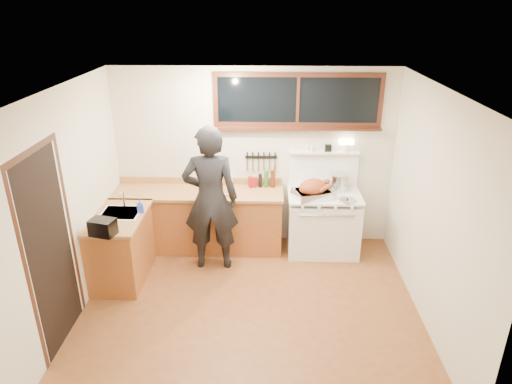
{
  "coord_description": "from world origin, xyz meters",
  "views": [
    {
      "loc": [
        0.19,
        -4.51,
        3.42
      ],
      "look_at": [
        0.05,
        0.85,
        1.15
      ],
      "focal_mm": 32.0,
      "sensor_mm": 36.0,
      "label": 1
    }
  ],
  "objects_px": {
    "vintage_stove": "(323,221)",
    "cutting_board": "(214,189)",
    "man": "(211,199)",
    "roast_turkey": "(313,190)"
  },
  "relations": [
    {
      "from": "man",
      "to": "cutting_board",
      "type": "distance_m",
      "value": 0.47
    },
    {
      "from": "vintage_stove",
      "to": "roast_turkey",
      "type": "height_order",
      "value": "vintage_stove"
    },
    {
      "from": "vintage_stove",
      "to": "cutting_board",
      "type": "xyz_separation_m",
      "value": [
        -1.56,
        0.01,
        0.49
      ]
    },
    {
      "from": "vintage_stove",
      "to": "cutting_board",
      "type": "height_order",
      "value": "vintage_stove"
    },
    {
      "from": "cutting_board",
      "to": "vintage_stove",
      "type": "bearing_deg",
      "value": -0.37
    },
    {
      "from": "vintage_stove",
      "to": "man",
      "type": "bearing_deg",
      "value": -163.42
    },
    {
      "from": "man",
      "to": "roast_turkey",
      "type": "distance_m",
      "value": 1.42
    },
    {
      "from": "vintage_stove",
      "to": "cutting_board",
      "type": "bearing_deg",
      "value": 179.63
    },
    {
      "from": "vintage_stove",
      "to": "man",
      "type": "height_order",
      "value": "man"
    },
    {
      "from": "roast_turkey",
      "to": "cutting_board",
      "type": "bearing_deg",
      "value": 174.43
    }
  ]
}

